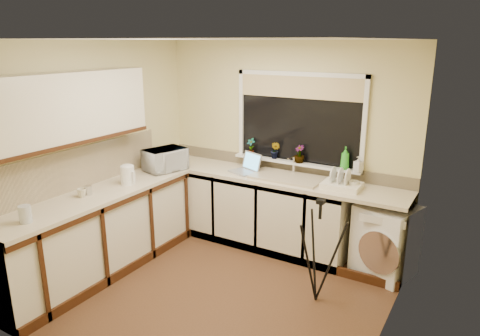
{
  "coord_description": "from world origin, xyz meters",
  "views": [
    {
      "loc": [
        2.21,
        -3.28,
        2.44
      ],
      "look_at": [
        -0.05,
        0.55,
        1.15
      ],
      "focal_mm": 32.95,
      "sensor_mm": 36.0,
      "label": 1
    }
  ],
  "objects_px": {
    "plant_b": "(275,150)",
    "plant_c": "(299,154)",
    "kettle": "(127,175)",
    "plant_a": "(251,147)",
    "soap_bottle_clear": "(358,164)",
    "dish_rack": "(342,186)",
    "soap_bottle_green": "(345,158)",
    "glass_jug": "(25,214)",
    "laptop": "(247,167)",
    "washing_machine": "(386,240)",
    "steel_jar": "(88,190)",
    "tripod": "(318,251)",
    "cup_left": "(82,193)",
    "cup_back": "(353,185)",
    "microwave": "(165,160)"
  },
  "relations": [
    {
      "from": "steel_jar",
      "to": "plant_c",
      "type": "bearing_deg",
      "value": 48.03
    },
    {
      "from": "dish_rack",
      "to": "steel_jar",
      "type": "height_order",
      "value": "steel_jar"
    },
    {
      "from": "washing_machine",
      "to": "laptop",
      "type": "height_order",
      "value": "laptop"
    },
    {
      "from": "soap_bottle_green",
      "to": "soap_bottle_clear",
      "type": "relative_size",
      "value": 1.5
    },
    {
      "from": "soap_bottle_clear",
      "to": "cup_back",
      "type": "distance_m",
      "value": 0.26
    },
    {
      "from": "cup_back",
      "to": "steel_jar",
      "type": "bearing_deg",
      "value": -145.57
    },
    {
      "from": "glass_jug",
      "to": "plant_b",
      "type": "distance_m",
      "value": 2.83
    },
    {
      "from": "glass_jug",
      "to": "cup_back",
      "type": "height_order",
      "value": "glass_jug"
    },
    {
      "from": "steel_jar",
      "to": "plant_a",
      "type": "relative_size",
      "value": 0.46
    },
    {
      "from": "kettle",
      "to": "glass_jug",
      "type": "relative_size",
      "value": 1.3
    },
    {
      "from": "washing_machine",
      "to": "laptop",
      "type": "xyz_separation_m",
      "value": [
        -1.7,
        -0.02,
        0.57
      ]
    },
    {
      "from": "washing_machine",
      "to": "tripod",
      "type": "relative_size",
      "value": 0.75
    },
    {
      "from": "plant_a",
      "to": "washing_machine",
      "type": "bearing_deg",
      "value": -6.68
    },
    {
      "from": "steel_jar",
      "to": "plant_b",
      "type": "xyz_separation_m",
      "value": [
        1.26,
        1.79,
        0.2
      ]
    },
    {
      "from": "plant_b",
      "to": "plant_c",
      "type": "xyz_separation_m",
      "value": [
        0.33,
        -0.02,
        0.0
      ]
    },
    {
      "from": "dish_rack",
      "to": "soap_bottle_green",
      "type": "distance_m",
      "value": 0.34
    },
    {
      "from": "soap_bottle_green",
      "to": "soap_bottle_clear",
      "type": "height_order",
      "value": "soap_bottle_green"
    },
    {
      "from": "steel_jar",
      "to": "dish_rack",
      "type": "bearing_deg",
      "value": 35.21
    },
    {
      "from": "soap_bottle_clear",
      "to": "washing_machine",
      "type": "bearing_deg",
      "value": -24.51
    },
    {
      "from": "glass_jug",
      "to": "soap_bottle_green",
      "type": "xyz_separation_m",
      "value": [
        2.04,
        2.56,
        0.2
      ]
    },
    {
      "from": "steel_jar",
      "to": "soap_bottle_clear",
      "type": "xyz_separation_m",
      "value": [
        2.29,
        1.76,
        0.19
      ]
    },
    {
      "from": "washing_machine",
      "to": "soap_bottle_green",
      "type": "height_order",
      "value": "soap_bottle_green"
    },
    {
      "from": "washing_machine",
      "to": "dish_rack",
      "type": "distance_m",
      "value": 0.74
    },
    {
      "from": "glass_jug",
      "to": "plant_c",
      "type": "relative_size",
      "value": 0.74
    },
    {
      "from": "glass_jug",
      "to": "plant_b",
      "type": "bearing_deg",
      "value": 65.61
    },
    {
      "from": "glass_jug",
      "to": "soap_bottle_clear",
      "type": "xyz_separation_m",
      "value": [
        2.19,
        2.54,
        0.16
      ]
    },
    {
      "from": "laptop",
      "to": "glass_jug",
      "type": "xyz_separation_m",
      "value": [
        -0.9,
        -2.34,
        0.02
      ]
    },
    {
      "from": "dish_rack",
      "to": "plant_b",
      "type": "relative_size",
      "value": 1.94
    },
    {
      "from": "laptop",
      "to": "kettle",
      "type": "bearing_deg",
      "value": -107.34
    },
    {
      "from": "kettle",
      "to": "dish_rack",
      "type": "relative_size",
      "value": 0.5
    },
    {
      "from": "laptop",
      "to": "glass_jug",
      "type": "bearing_deg",
      "value": -88.61
    },
    {
      "from": "plant_b",
      "to": "soap_bottle_green",
      "type": "xyz_separation_m",
      "value": [
        0.87,
        -0.01,
        0.02
      ]
    },
    {
      "from": "kettle",
      "to": "plant_c",
      "type": "xyz_separation_m",
      "value": [
        1.5,
        1.3,
        0.15
      ]
    },
    {
      "from": "dish_rack",
      "to": "tripod",
      "type": "xyz_separation_m",
      "value": [
        0.07,
        -0.82,
        -0.41
      ]
    },
    {
      "from": "plant_c",
      "to": "soap_bottle_clear",
      "type": "height_order",
      "value": "plant_c"
    },
    {
      "from": "soap_bottle_green",
      "to": "soap_bottle_clear",
      "type": "xyz_separation_m",
      "value": [
        0.16,
        -0.01,
        -0.04
      ]
    },
    {
      "from": "tripod",
      "to": "plant_b",
      "type": "height_order",
      "value": "plant_b"
    },
    {
      "from": "microwave",
      "to": "soap_bottle_green",
      "type": "height_order",
      "value": "soap_bottle_green"
    },
    {
      "from": "kettle",
      "to": "cup_left",
      "type": "distance_m",
      "value": 0.56
    },
    {
      "from": "plant_a",
      "to": "soap_bottle_clear",
      "type": "bearing_deg",
      "value": -0.98
    },
    {
      "from": "glass_jug",
      "to": "soap_bottle_clear",
      "type": "distance_m",
      "value": 3.36
    },
    {
      "from": "tripod",
      "to": "cup_back",
      "type": "height_order",
      "value": "tripod"
    },
    {
      "from": "microwave",
      "to": "soap_bottle_clear",
      "type": "xyz_separation_m",
      "value": [
        2.2,
        0.65,
        0.1
      ]
    },
    {
      "from": "plant_b",
      "to": "soap_bottle_green",
      "type": "distance_m",
      "value": 0.87
    },
    {
      "from": "glass_jug",
      "to": "steel_jar",
      "type": "relative_size",
      "value": 1.54
    },
    {
      "from": "steel_jar",
      "to": "plant_a",
      "type": "xyz_separation_m",
      "value": [
        0.93,
        1.79,
        0.21
      ]
    },
    {
      "from": "washing_machine",
      "to": "glass_jug",
      "type": "xyz_separation_m",
      "value": [
        -2.6,
        -2.36,
        0.59
      ]
    },
    {
      "from": "plant_b",
      "to": "soap_bottle_clear",
      "type": "bearing_deg",
      "value": -1.48
    },
    {
      "from": "dish_rack",
      "to": "plant_c",
      "type": "distance_m",
      "value": 0.68
    },
    {
      "from": "soap_bottle_green",
      "to": "plant_c",
      "type": "bearing_deg",
      "value": -179.11
    }
  ]
}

